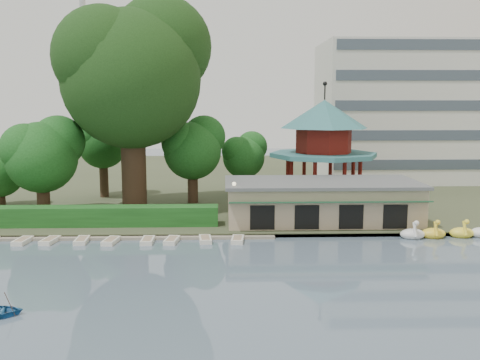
{
  "coord_description": "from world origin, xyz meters",
  "views": [
    {
      "loc": [
        0.59,
        -28.68,
        11.75
      ],
      "look_at": [
        2.0,
        18.0,
        5.0
      ],
      "focal_mm": 40.0,
      "sensor_mm": 36.0,
      "label": 1
    }
  ],
  "objects_px": {
    "boathouse": "(321,201)",
    "pavilion": "(324,141)",
    "dock": "(80,237)",
    "big_tree": "(133,68)"
  },
  "relations": [
    {
      "from": "boathouse",
      "to": "pavilion",
      "type": "bearing_deg",
      "value": 78.72
    },
    {
      "from": "dock",
      "to": "boathouse",
      "type": "relative_size",
      "value": 1.83
    },
    {
      "from": "boathouse",
      "to": "big_tree",
      "type": "relative_size",
      "value": 0.82
    },
    {
      "from": "dock",
      "to": "pavilion",
      "type": "distance_m",
      "value": 29.14
    },
    {
      "from": "boathouse",
      "to": "dock",
      "type": "bearing_deg",
      "value": -167.76
    },
    {
      "from": "pavilion",
      "to": "dock",
      "type": "bearing_deg",
      "value": -148.34
    },
    {
      "from": "pavilion",
      "to": "big_tree",
      "type": "xyz_separation_m",
      "value": [
        -20.8,
        -3.77,
        7.85
      ]
    },
    {
      "from": "dock",
      "to": "boathouse",
      "type": "distance_m",
      "value": 22.62
    },
    {
      "from": "dock",
      "to": "big_tree",
      "type": "height_order",
      "value": "big_tree"
    },
    {
      "from": "pavilion",
      "to": "big_tree",
      "type": "height_order",
      "value": "big_tree"
    }
  ]
}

